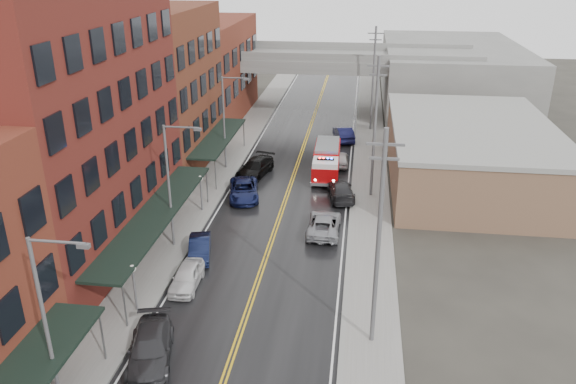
{
  "coord_description": "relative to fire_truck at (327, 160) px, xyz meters",
  "views": [
    {
      "loc": [
        6.0,
        -10.13,
        19.31
      ],
      "look_at": [
        0.92,
        27.95,
        3.0
      ],
      "focal_mm": 35.0,
      "sensor_mm": 36.0,
      "label": 1
    }
  ],
  "objects": [
    {
      "name": "right_far_block",
      "position": [
        14.97,
        30.35,
        2.51
      ],
      "size": [
        18.0,
        30.0,
        8.0
      ],
      "primitive_type": "cube",
      "color": "slate",
      "rests_on": "ground"
    },
    {
      "name": "fire_truck",
      "position": [
        0.0,
        0.0,
        0.0
      ],
      "size": [
        3.16,
        7.58,
        2.75
      ],
      "rotation": [
        0.0,
        0.0,
        0.02
      ],
      "color": "#9D0709",
      "rests_on": "ground"
    },
    {
      "name": "brick_building_b",
      "position": [
        -16.33,
        -16.65,
        7.51
      ],
      "size": [
        9.0,
        20.0,
        18.0
      ],
      "primitive_type": "cube",
      "color": "#5D2118",
      "rests_on": "ground"
    },
    {
      "name": "street_lamp_1",
      "position": [
        -9.58,
        -15.65,
        3.7
      ],
      "size": [
        2.64,
        0.22,
        9.0
      ],
      "color": "#59595B",
      "rests_on": "ground"
    },
    {
      "name": "globe_lamp_1",
      "position": [
        -9.43,
        -23.65,
        0.82
      ],
      "size": [
        0.44,
        0.44,
        3.12
      ],
      "color": "#59595B",
      "rests_on": "ground"
    },
    {
      "name": "sidewalk_left",
      "position": [
        -10.33,
        -9.65,
        -1.41
      ],
      "size": [
        3.0,
        160.0,
        0.15
      ],
      "primitive_type": "cube",
      "color": "slate",
      "rests_on": "ground"
    },
    {
      "name": "parked_car_left_6",
      "position": [
        -6.63,
        -6.45,
        -0.76
      ],
      "size": [
        3.49,
        5.66,
        1.46
      ],
      "primitive_type": "imported",
      "rotation": [
        0.0,
        0.0,
        0.21
      ],
      "color": "#111841",
      "rests_on": "ground"
    },
    {
      "name": "parked_car_left_7",
      "position": [
        -6.64,
        -1.13,
        -0.7
      ],
      "size": [
        3.38,
        5.79,
        1.58
      ],
      "primitive_type": "imported",
      "rotation": [
        0.0,
        0.0,
        -0.23
      ],
      "color": "black",
      "rests_on": "ground"
    },
    {
      "name": "utility_pole_0",
      "position": [
        4.17,
        -24.65,
        4.82
      ],
      "size": [
        1.8,
        0.24,
        12.0
      ],
      "color": "#59595B",
      "rests_on": "ground"
    },
    {
      "name": "globe_lamp_2",
      "position": [
        -9.43,
        -9.65,
        0.82
      ],
      "size": [
        0.44,
        0.44,
        3.12
      ],
      "color": "#59595B",
      "rests_on": "ground"
    },
    {
      "name": "brick_building_far",
      "position": [
        -16.33,
        18.35,
        4.51
      ],
      "size": [
        9.0,
        20.0,
        12.0
      ],
      "primitive_type": "cube",
      "color": "maroon",
      "rests_on": "ground"
    },
    {
      "name": "curb_left",
      "position": [
        -8.68,
        -9.65,
        -1.41
      ],
      "size": [
        0.3,
        160.0,
        0.15
      ],
      "primitive_type": "cube",
      "color": "gray",
      "rests_on": "ground"
    },
    {
      "name": "street_lamp_0",
      "position": [
        -9.58,
        -31.65,
        3.7
      ],
      "size": [
        2.64,
        0.22,
        9.0
      ],
      "color": "#59595B",
      "rests_on": "ground"
    },
    {
      "name": "street_lamp_2",
      "position": [
        -9.58,
        0.35,
        3.7
      ],
      "size": [
        2.64,
        0.22,
        9.0
      ],
      "color": "#59595B",
      "rests_on": "ground"
    },
    {
      "name": "parked_car_left_4",
      "position": [
        -7.34,
        -20.62,
        -0.81
      ],
      "size": [
        1.71,
        4.05,
        1.37
      ],
      "primitive_type": "imported",
      "rotation": [
        0.0,
        0.0,
        0.02
      ],
      "color": "silver",
      "rests_on": "ground"
    },
    {
      "name": "brick_building_c",
      "position": [
        -16.33,
        0.85,
        6.01
      ],
      "size": [
        9.0,
        15.0,
        15.0
      ],
      "primitive_type": "cube",
      "color": "#5A2C1B",
      "rests_on": "ground"
    },
    {
      "name": "parked_car_left_3",
      "position": [
        -7.08,
        -27.68,
        -0.73
      ],
      "size": [
        3.35,
        5.6,
        1.52
      ],
      "primitive_type": "imported",
      "rotation": [
        0.0,
        0.0,
        0.25
      ],
      "color": "#2A2A2D",
      "rests_on": "ground"
    },
    {
      "name": "overpass",
      "position": [
        -3.03,
        22.35,
        4.5
      ],
      "size": [
        40.0,
        10.0,
        7.5
      ],
      "color": "slate",
      "rests_on": "ground"
    },
    {
      "name": "sidewalk_right",
      "position": [
        4.27,
        -9.65,
        -1.41
      ],
      "size": [
        3.0,
        160.0,
        0.15
      ],
      "primitive_type": "cube",
      "color": "slate",
      "rests_on": "ground"
    },
    {
      "name": "road",
      "position": [
        -3.03,
        -9.65,
        -1.48
      ],
      "size": [
        11.0,
        160.0,
        0.02
      ],
      "primitive_type": "cube",
      "color": "black",
      "rests_on": "ground"
    },
    {
      "name": "parked_car_right_3",
      "position": [
        1.17,
        10.83,
        -0.69
      ],
      "size": [
        2.79,
        5.13,
        1.6
      ],
      "primitive_type": "imported",
      "rotation": [
        0.0,
        0.0,
        3.38
      ],
      "color": "black",
      "rests_on": "ground"
    },
    {
      "name": "parked_car_right_0",
      "position": [
        0.65,
        -12.02,
        -0.78
      ],
      "size": [
        2.42,
        5.14,
        1.42
      ],
      "primitive_type": "imported",
      "rotation": [
        0.0,
        0.0,
        3.13
      ],
      "color": "gray",
      "rests_on": "ground"
    },
    {
      "name": "parked_car_left_5",
      "position": [
        -7.57,
        -16.85,
        -0.83
      ],
      "size": [
        2.28,
        4.24,
        1.33
      ],
      "primitive_type": "imported",
      "rotation": [
        0.0,
        0.0,
        0.23
      ],
      "color": "black",
      "rests_on": "ground"
    },
    {
      "name": "utility_pole_1",
      "position": [
        4.17,
        -4.65,
        4.82
      ],
      "size": [
        1.8,
        0.24,
        12.0
      ],
      "color": "#59595B",
      "rests_on": "ground"
    },
    {
      "name": "awning_2",
      "position": [
        -10.52,
        0.85,
        1.5
      ],
      "size": [
        2.6,
        13.0,
        3.09
      ],
      "color": "black",
      "rests_on": "ground"
    },
    {
      "name": "parked_car_right_1",
      "position": [
        1.61,
        -5.45,
        -0.77
      ],
      "size": [
        2.83,
        5.21,
        1.43
      ],
      "primitive_type": "imported",
      "rotation": [
        0.0,
        0.0,
        3.31
      ],
      "color": "black",
      "rests_on": "ground"
    },
    {
      "name": "curb_right",
      "position": [
        2.62,
        -9.65,
        -1.41
      ],
      "size": [
        0.3,
        160.0,
        0.15
      ],
      "primitive_type": "cube",
      "color": "gray",
      "rests_on": "ground"
    },
    {
      "name": "utility_pole_2",
      "position": [
        4.17,
        15.35,
        4.82
      ],
      "size": [
        1.8,
        0.24,
        12.0
      ],
      "color": "#59595B",
      "rests_on": "ground"
    },
    {
      "name": "parked_car_right_2",
      "position": [
        1.16,
        2.8,
        -0.8
      ],
      "size": [
        1.83,
        4.12,
        1.38
      ],
      "primitive_type": "imported",
      "rotation": [
        0.0,
        0.0,
        3.19
      ],
      "color": "#B4B4B4",
      "rests_on": "ground"
    },
    {
      "name": "awning_1",
      "position": [
        -10.52,
        -16.65,
        1.5
      ],
      "size": [
        2.6,
        18.0,
        3.09
      ],
      "color": "black",
      "rests_on": "ground"
    },
    {
      "name": "tan_building",
      "position": [
        12.97,
        0.35,
        1.01
      ],
      "size": [
        14.0,
        22.0,
        5.0
      ],
      "primitive_type": "cube",
      "color": "brown",
      "rests_on": "ground"
    }
  ]
}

